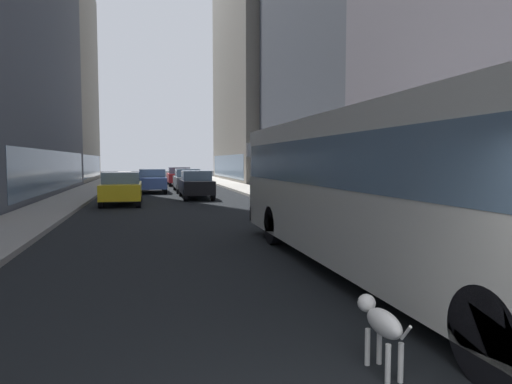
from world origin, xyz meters
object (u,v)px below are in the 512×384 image
(car_black_suv, at_px, (196,184))
(dalmatian_dog, at_px, (381,322))
(car_yellow_taxi, at_px, (122,188))
(car_blue_hatchback, at_px, (152,181))
(car_red_coupe, at_px, (179,176))
(car_grey_wagon, at_px, (187,180))
(transit_bus, at_px, (383,182))

(car_black_suv, height_order, dalmatian_dog, car_black_suv)
(car_yellow_taxi, distance_m, dalmatian_dog, 19.67)
(car_blue_hatchback, xyz_separation_m, car_red_coupe, (2.40, 8.52, 0.00))
(car_red_coupe, height_order, dalmatian_dog, car_red_coupe)
(car_yellow_taxi, xyz_separation_m, dalmatian_dog, (3.58, -19.34, -0.31))
(car_yellow_taxi, bearing_deg, car_grey_wagon, 64.83)
(car_black_suv, height_order, car_yellow_taxi, same)
(car_blue_hatchback, distance_m, car_red_coupe, 8.85)
(car_grey_wagon, bearing_deg, car_red_coupe, 90.00)
(car_yellow_taxi, xyz_separation_m, car_grey_wagon, (4.00, 8.51, -0.00))
(car_red_coupe, xyz_separation_m, dalmatian_dog, (-0.42, -36.30, -0.31))
(transit_bus, height_order, car_black_suv, transit_bus)
(car_black_suv, distance_m, car_yellow_taxi, 4.80)
(car_blue_hatchback, distance_m, dalmatian_dog, 27.85)
(car_black_suv, height_order, car_red_coupe, same)
(transit_bus, relative_size, car_grey_wagon, 2.52)
(car_black_suv, relative_size, car_yellow_taxi, 0.97)
(car_red_coupe, bearing_deg, car_black_suv, -90.00)
(transit_bus, distance_m, car_grey_wagon, 24.32)
(transit_bus, bearing_deg, car_blue_hatchback, 99.39)
(car_black_suv, bearing_deg, car_grey_wagon, 90.00)
(transit_bus, relative_size, car_black_suv, 2.64)
(car_grey_wagon, distance_m, dalmatian_dog, 27.85)
(car_black_suv, relative_size, car_red_coupe, 0.95)
(car_yellow_taxi, relative_size, car_red_coupe, 0.97)
(car_yellow_taxi, height_order, dalmatian_dog, car_yellow_taxi)
(car_black_suv, bearing_deg, car_red_coupe, 90.00)
(dalmatian_dog, bearing_deg, transit_bus, 60.69)
(car_black_suv, bearing_deg, dalmatian_dog, -91.09)
(car_black_suv, distance_m, car_grey_wagon, 5.85)
(transit_bus, height_order, car_yellow_taxi, transit_bus)
(car_blue_hatchback, height_order, car_grey_wagon, same)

